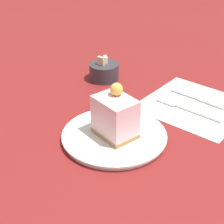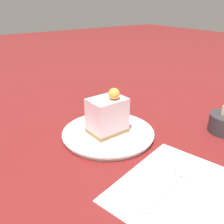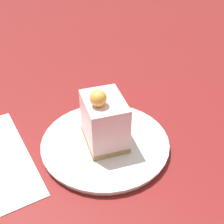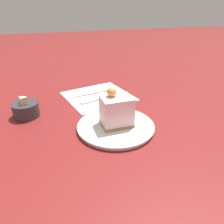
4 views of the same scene
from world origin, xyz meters
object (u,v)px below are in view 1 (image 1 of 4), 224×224
at_px(plate, 114,136).
at_px(cake_slice, 115,116).
at_px(sugar_bowl, 104,71).
at_px(fork, 182,107).
at_px(knife, 206,101).

relative_size(plate, cake_slice, 1.99).
bearing_deg(cake_slice, sugar_bowl, 56.98).
height_order(fork, knife, same).
height_order(plate, cake_slice, cake_slice).
relative_size(cake_slice, sugar_bowl, 1.37).
bearing_deg(knife, cake_slice, 164.30).
distance_m(knife, sugar_bowl, 0.28).
height_order(cake_slice, sugar_bowl, cake_slice).
height_order(cake_slice, knife, cake_slice).
xyz_separation_m(plate, knife, (0.26, -0.01, -0.00)).
height_order(plate, knife, plate).
bearing_deg(plate, knife, -3.18).
xyz_separation_m(cake_slice, sugar_bowl, (0.15, 0.24, -0.03)).
relative_size(knife, sugar_bowl, 2.08).
bearing_deg(fork, cake_slice, 168.00).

